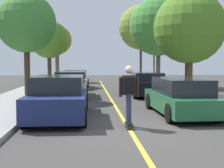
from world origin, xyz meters
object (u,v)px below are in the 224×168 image
Objects in this scene: street_tree_right_far at (141,28)px; skateboarder at (129,91)px; parked_car_left_near at (71,85)px; parked_car_right_nearest at (180,97)px; parked_car_left_far at (75,79)px; streetlamp at (154,47)px; skateboard at (129,125)px; street_tree_left_far at (57,40)px; street_tree_right_near at (159,26)px; street_tree_left_near at (49,39)px; parked_car_left_nearest at (59,98)px; street_tree_right_nearest at (189,28)px; parked_car_right_near at (146,84)px; street_tree_left_nearest at (26,23)px.

street_tree_right_far is 24.24m from skateboarder.
parked_car_left_near reaches higher than parked_car_right_nearest.
streetlamp is at bearing 3.75° from parked_car_left_far.
skateboard is (-3.92, -14.85, -3.05)m from streetlamp.
street_tree_right_far is 4.56× the size of skateboarder.
street_tree_left_far is 11.21m from street_tree_right_near.
parked_car_left_near is 0.90× the size of street_tree_left_near.
parked_car_left_nearest is 0.90× the size of streetlamp.
skateboarder is at bearing -81.41° from parked_car_left_far.
parked_car_left_nearest is at bearing -90.01° from parked_car_left_far.
street_tree_right_nearest reaches higher than street_tree_left_far.
parked_car_left_near is at bearing -90.02° from parked_car_left_far.
street_tree_right_near is at bearing 90.00° from street_tree_right_nearest.
street_tree_right_far is at bearing 79.55° from skateboard.
street_tree_left_nearest is at bearing -166.62° from parked_car_right_near.
parked_car_left_nearest is 1.01× the size of parked_car_left_far.
street_tree_right_far is (0.00, 15.75, 1.82)m from street_tree_right_nearest.
street_tree_left_near is 8.77m from street_tree_right_near.
street_tree_right_far is (0.00, 8.26, 0.85)m from street_tree_right_near.
skateboarder reaches higher than parked_car_right_nearest.
parked_car_left_near is at bearing -74.46° from street_tree_left_near.
skateboarder reaches higher than skateboard.
parked_car_left_near is 2.72× the size of skateboarder.
parked_car_left_nearest is 23.13m from street_tree_right_far.
skateboarder is at bearing -103.87° from parked_car_right_near.
parked_car_left_far is 4.17m from street_tree_left_near.
parked_car_right_nearest is 22.00m from street_tree_right_far.
street_tree_right_near is (6.50, 13.38, 4.07)m from parked_car_left_nearest.
streetlamp reaches higher than parked_car_right_nearest.
parked_car_left_far is 12.12m from street_tree_right_far.
street_tree_left_nearest reaches higher than street_tree_left_near.
street_tree_left_near is 3.03× the size of skateboarder.
street_tree_left_nearest is 8.98m from street_tree_left_near.
street_tree_left_far is at bearing 95.98° from parked_car_left_nearest.
parked_car_left_near is 9.17m from streetlamp.
street_tree_left_near is (-2.15, 1.73, 3.12)m from parked_car_left_far.
streetlamp is (6.11, 0.40, 2.47)m from parked_car_left_far.
parked_car_left_near is 5.48× the size of skateboard.
parked_car_right_nearest is at bearing -55.75° from parked_car_left_near.
street_tree_left_nearest is at bearing -106.51° from parked_car_left_far.
street_tree_left_far reaches higher than parked_car_left_nearest.
parked_car_left_nearest is 20.89m from street_tree_left_far.
street_tree_right_near is 16.19m from skateboarder.
street_tree_left_nearest is at bearing 111.46° from parked_car_left_nearest.
street_tree_right_near reaches higher than skateboard.
parked_car_left_nearest is 5.46× the size of skateboard.
street_tree_left_near is 17.00m from skateboarder.
skateboarder is (4.34, -7.23, -2.84)m from street_tree_left_nearest.
street_tree_right_near reaches higher than street_tree_left_far.
streetlamp is at bearing 65.01° from parked_car_left_nearest.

